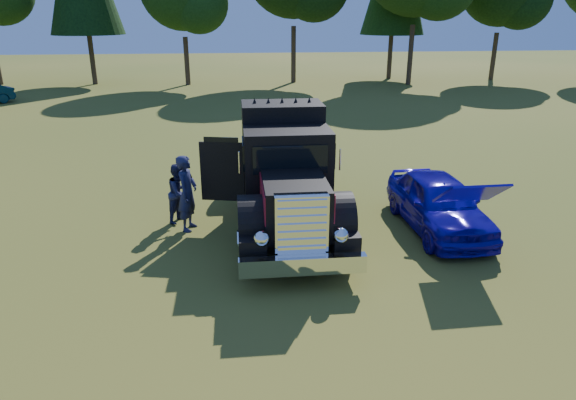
# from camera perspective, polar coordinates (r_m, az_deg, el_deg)

# --- Properties ---
(ground) EXTENTS (120.00, 120.00, 0.00)m
(ground) POSITION_cam_1_polar(r_m,az_deg,el_deg) (11.42, -2.11, -6.82)
(ground) COLOR #3D5017
(ground) RESTS_ON ground
(diamond_t_truck) EXTENTS (3.36, 7.16, 3.00)m
(diamond_t_truck) POSITION_cam_1_polar(r_m,az_deg,el_deg) (12.84, -0.30, 2.50)
(diamond_t_truck) COLOR black
(diamond_t_truck) RESTS_ON ground
(hotrod_coupe) EXTENTS (1.74, 4.24, 1.89)m
(hotrod_coupe) POSITION_cam_1_polar(r_m,az_deg,el_deg) (13.32, 16.42, -0.31)
(hotrod_coupe) COLOR #1908B3
(hotrod_coupe) RESTS_ON ground
(spectator_near) EXTENTS (0.63, 0.80, 1.92)m
(spectator_near) POSITION_cam_1_polar(r_m,az_deg,el_deg) (12.93, -11.12, 0.75)
(spectator_near) COLOR #1D2A44
(spectator_near) RESTS_ON ground
(spectator_far) EXTENTS (0.89, 0.95, 1.56)m
(spectator_far) POSITION_cam_1_polar(r_m,az_deg,el_deg) (13.54, -11.94, 0.78)
(spectator_far) COLOR #1C2443
(spectator_far) RESTS_ON ground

